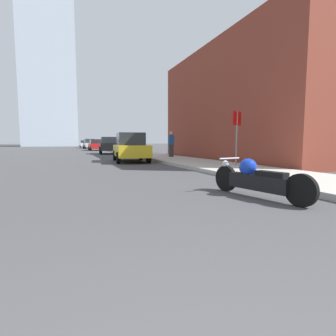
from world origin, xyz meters
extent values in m
cube|color=#B2ADA3|center=(6.05, 40.00, 0.07)|extent=(3.06, 240.00, 0.15)
cube|color=brown|center=(14.29, 14.06, 3.54)|extent=(13.01, 13.84, 7.08)
cube|color=silver|center=(-4.53, 84.53, 39.42)|extent=(14.35, 14.35, 78.83)
cylinder|color=black|center=(3.21, 5.18, 0.30)|extent=(0.22, 0.61, 0.60)
cylinder|color=black|center=(3.60, 3.39, 0.30)|extent=(0.22, 0.61, 0.60)
cube|color=black|center=(3.40, 4.29, 0.32)|extent=(0.53, 1.42, 0.32)
sphere|color=#1433AD|center=(3.35, 4.56, 0.62)|extent=(0.38, 0.38, 0.38)
cube|color=black|center=(3.47, 3.99, 0.53)|extent=(0.34, 0.67, 0.10)
sphere|color=silver|center=(3.21, 5.21, 0.65)|extent=(0.16, 0.16, 0.16)
cylinder|color=silver|center=(3.23, 5.09, 0.78)|extent=(0.61, 0.16, 0.04)
cube|color=gold|center=(3.25, 15.41, 0.65)|extent=(2.18, 4.57, 0.67)
cube|color=#23282D|center=(3.25, 15.41, 1.34)|extent=(1.69, 2.26, 0.72)
cylinder|color=black|center=(2.55, 16.85, 0.32)|extent=(0.26, 0.65, 0.64)
cylinder|color=black|center=(4.21, 16.69, 0.32)|extent=(0.26, 0.65, 0.64)
cylinder|color=black|center=(2.28, 14.13, 0.32)|extent=(0.26, 0.65, 0.64)
cylinder|color=black|center=(3.94, 13.96, 0.32)|extent=(0.26, 0.65, 0.64)
cube|color=black|center=(3.57, 26.51, 0.71)|extent=(2.00, 3.97, 0.72)
cube|color=#23282D|center=(3.57, 26.51, 1.37)|extent=(1.58, 1.96, 0.60)
cylinder|color=black|center=(2.86, 27.77, 0.35)|extent=(0.26, 0.71, 0.70)
cylinder|color=black|center=(4.47, 27.63, 0.35)|extent=(0.26, 0.71, 0.70)
cylinder|color=black|center=(2.67, 25.39, 0.35)|extent=(0.26, 0.71, 0.70)
cylinder|color=black|center=(4.27, 25.26, 0.35)|extent=(0.26, 0.71, 0.70)
cube|color=red|center=(3.46, 38.54, 0.64)|extent=(1.73, 4.53, 0.67)
cube|color=#23282D|center=(3.46, 38.54, 1.28)|extent=(1.45, 2.18, 0.60)
cylinder|color=black|center=(2.65, 39.93, 0.31)|extent=(0.21, 0.62, 0.62)
cylinder|color=black|center=(4.25, 39.95, 0.31)|extent=(0.21, 0.62, 0.62)
cylinder|color=black|center=(2.67, 37.13, 0.31)|extent=(0.21, 0.62, 0.62)
cylinder|color=black|center=(4.27, 37.15, 0.31)|extent=(0.21, 0.62, 0.62)
cube|color=#BCBCC1|center=(3.42, 49.16, 0.68)|extent=(2.10, 4.23, 0.69)
cube|color=#23282D|center=(3.42, 49.16, 1.39)|extent=(1.70, 2.07, 0.73)
cylinder|color=black|center=(2.46, 50.39, 0.33)|extent=(0.24, 0.67, 0.66)
cylinder|color=black|center=(4.23, 50.49, 0.33)|extent=(0.24, 0.67, 0.66)
cylinder|color=black|center=(2.60, 47.83, 0.33)|extent=(0.24, 0.67, 0.66)
cylinder|color=black|center=(4.37, 47.93, 0.33)|extent=(0.24, 0.67, 0.66)
cube|color=silver|center=(3.24, 60.64, 0.66)|extent=(1.92, 4.25, 0.70)
cube|color=#23282D|center=(3.24, 60.64, 1.30)|extent=(1.60, 2.05, 0.57)
cylinder|color=black|center=(2.39, 61.97, 0.31)|extent=(0.21, 0.62, 0.61)
cylinder|color=black|center=(4.14, 61.93, 0.31)|extent=(0.21, 0.62, 0.61)
cylinder|color=black|center=(2.34, 59.35, 0.31)|extent=(0.21, 0.62, 0.61)
cylinder|color=black|center=(4.09, 59.32, 0.31)|extent=(0.21, 0.62, 0.61)
cylinder|color=slate|center=(6.63, 9.59, 1.32)|extent=(0.07, 0.07, 2.34)
cube|color=red|center=(6.63, 9.59, 2.19)|extent=(0.57, 0.26, 0.60)
cube|color=#38383D|center=(6.47, 16.91, 0.57)|extent=(0.29, 0.20, 0.84)
cube|color=#235193|center=(6.47, 16.91, 1.32)|extent=(0.36, 0.20, 0.66)
sphere|color=tan|center=(6.47, 16.91, 1.78)|extent=(0.24, 0.24, 0.24)
camera|label=1|loc=(-0.27, -0.06, 1.16)|focal=28.00mm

